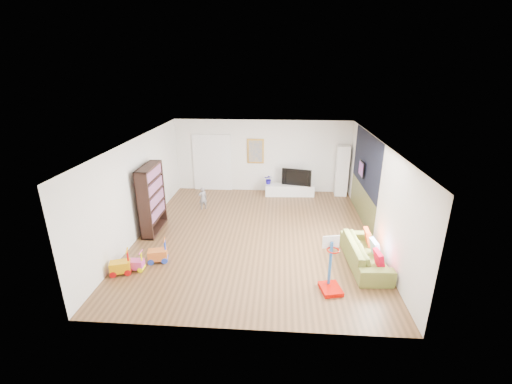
# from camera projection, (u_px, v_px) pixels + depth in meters

# --- Properties ---
(floor) EXTENTS (6.50, 7.50, 0.00)m
(floor) POSITION_uv_depth(u_px,v_px,m) (255.00, 235.00, 9.74)
(floor) COLOR brown
(floor) RESTS_ON ground
(ceiling) EXTENTS (6.50, 7.50, 0.00)m
(ceiling) POSITION_uv_depth(u_px,v_px,m) (255.00, 141.00, 8.81)
(ceiling) COLOR white
(ceiling) RESTS_ON ground
(wall_back) EXTENTS (6.50, 0.00, 2.70)m
(wall_back) POSITION_uv_depth(u_px,v_px,m) (262.00, 156.00, 12.79)
(wall_back) COLOR silver
(wall_back) RESTS_ON ground
(wall_front) EXTENTS (6.50, 0.00, 2.70)m
(wall_front) POSITION_uv_depth(u_px,v_px,m) (239.00, 265.00, 5.77)
(wall_front) COLOR silver
(wall_front) RESTS_ON ground
(wall_left) EXTENTS (0.00, 7.50, 2.70)m
(wall_left) POSITION_uv_depth(u_px,v_px,m) (138.00, 187.00, 9.49)
(wall_left) COLOR white
(wall_left) RESTS_ON ground
(wall_right) EXTENTS (0.00, 7.50, 2.70)m
(wall_right) POSITION_uv_depth(u_px,v_px,m) (377.00, 193.00, 9.06)
(wall_right) COLOR silver
(wall_right) RESTS_ON ground
(navy_accent) EXTENTS (0.01, 3.20, 1.70)m
(navy_accent) POSITION_uv_depth(u_px,v_px,m) (366.00, 161.00, 10.20)
(navy_accent) COLOR black
(navy_accent) RESTS_ON wall_right
(olive_wainscot) EXTENTS (0.01, 3.20, 1.00)m
(olive_wainscot) POSITION_uv_depth(u_px,v_px,m) (362.00, 203.00, 10.67)
(olive_wainscot) COLOR brown
(olive_wainscot) RESTS_ON wall_right
(doorway) EXTENTS (1.45, 0.06, 2.10)m
(doorway) POSITION_uv_depth(u_px,v_px,m) (212.00, 163.00, 12.98)
(doorway) COLOR white
(doorway) RESTS_ON ground
(painting_back) EXTENTS (0.62, 0.06, 0.92)m
(painting_back) POSITION_uv_depth(u_px,v_px,m) (256.00, 151.00, 12.70)
(painting_back) COLOR gold
(painting_back) RESTS_ON wall_back
(artwork_right) EXTENTS (0.04, 0.56, 0.46)m
(artwork_right) POSITION_uv_depth(u_px,v_px,m) (362.00, 169.00, 10.50)
(artwork_right) COLOR #7F3F8C
(artwork_right) RESTS_ON wall_right
(media_console) EXTENTS (1.81, 0.55, 0.42)m
(media_console) POSITION_uv_depth(u_px,v_px,m) (289.00, 190.00, 12.67)
(media_console) COLOR silver
(media_console) RESTS_ON ground
(tall_cabinet) EXTENTS (0.46, 0.46, 1.85)m
(tall_cabinet) POSITION_uv_depth(u_px,v_px,m) (342.00, 171.00, 12.48)
(tall_cabinet) COLOR white
(tall_cabinet) RESTS_ON ground
(bookshelf) EXTENTS (0.38, 1.34, 1.94)m
(bookshelf) POSITION_uv_depth(u_px,v_px,m) (152.00, 199.00, 9.70)
(bookshelf) COLOR black
(bookshelf) RESTS_ON ground
(sofa) EXTENTS (0.89, 2.04, 0.58)m
(sofa) POSITION_uv_depth(u_px,v_px,m) (365.00, 253.00, 8.19)
(sofa) COLOR olive
(sofa) RESTS_ON ground
(basketball_hoop) EXTENTS (0.52, 0.59, 1.22)m
(basketball_hoop) POSITION_uv_depth(u_px,v_px,m) (333.00, 266.00, 7.10)
(basketball_hoop) COLOR #BB0900
(basketball_hoop) RESTS_ON ground
(ride_on_yellow) EXTENTS (0.51, 0.40, 0.60)m
(ride_on_yellow) POSITION_uv_depth(u_px,v_px,m) (120.00, 263.00, 7.80)
(ride_on_yellow) COLOR #E09B08
(ride_on_yellow) RESTS_ON ground
(ride_on_orange) EXTENTS (0.50, 0.38, 0.60)m
(ride_on_orange) POSITION_uv_depth(u_px,v_px,m) (157.00, 251.00, 8.29)
(ride_on_orange) COLOR #CC6527
(ride_on_orange) RESTS_ON ground
(ride_on_pink) EXTENTS (0.38, 0.24, 0.50)m
(ride_on_pink) POSITION_uv_depth(u_px,v_px,m) (135.00, 261.00, 7.96)
(ride_on_pink) COLOR #CA3B85
(ride_on_pink) RESTS_ON ground
(child) EXTENTS (0.34, 0.31, 0.77)m
(child) POSITION_uv_depth(u_px,v_px,m) (203.00, 198.00, 11.37)
(child) COLOR slate
(child) RESTS_ON ground
(tv) EXTENTS (1.08, 0.39, 0.62)m
(tv) POSITION_uv_depth(u_px,v_px,m) (297.00, 176.00, 12.49)
(tv) COLOR black
(tv) RESTS_ON media_console
(vase_plant) EXTENTS (0.37, 0.33, 0.36)m
(vase_plant) POSITION_uv_depth(u_px,v_px,m) (269.00, 179.00, 12.61)
(vase_plant) COLOR #180C92
(vase_plant) RESTS_ON media_console
(pillow_left) EXTENTS (0.14, 0.41, 0.40)m
(pillow_left) POSITION_uv_depth(u_px,v_px,m) (379.00, 260.00, 7.62)
(pillow_left) COLOR red
(pillow_left) RESTS_ON sofa
(pillow_center) EXTENTS (0.15, 0.41, 0.40)m
(pillow_center) POSITION_uv_depth(u_px,v_px,m) (375.00, 248.00, 8.11)
(pillow_center) COLOR white
(pillow_center) RESTS_ON sofa
(pillow_right) EXTENTS (0.12, 0.41, 0.40)m
(pillow_right) POSITION_uv_depth(u_px,v_px,m) (368.00, 237.00, 8.64)
(pillow_right) COLOR red
(pillow_right) RESTS_ON sofa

